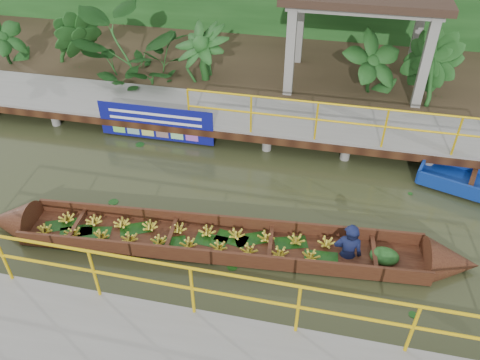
# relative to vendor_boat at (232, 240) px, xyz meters

# --- Properties ---
(ground) EXTENTS (80.00, 80.00, 0.00)m
(ground) POSITION_rel_vendor_boat_xyz_m (-0.92, 0.94, -0.20)
(ground) COLOR #2B3018
(ground) RESTS_ON ground
(land_strip) EXTENTS (30.00, 8.00, 0.45)m
(land_strip) POSITION_rel_vendor_boat_xyz_m (-0.92, 8.44, 0.02)
(land_strip) COLOR #2F2517
(land_strip) RESTS_ON ground
(far_dock) EXTENTS (16.00, 2.06, 1.66)m
(far_dock) POSITION_rel_vendor_boat_xyz_m (-0.90, 4.37, 0.27)
(far_dock) COLOR gray
(far_dock) RESTS_ON ground
(pavilion) EXTENTS (4.40, 3.00, 3.00)m
(pavilion) POSITION_rel_vendor_boat_xyz_m (2.08, 7.24, 2.61)
(pavilion) COLOR gray
(pavilion) RESTS_ON ground
(vendor_boat) EXTENTS (9.93, 1.75, 1.98)m
(vendor_boat) POSITION_rel_vendor_boat_xyz_m (0.00, 0.00, 0.00)
(vendor_boat) COLOR #34150E
(vendor_boat) RESTS_ON ground
(blue_banner) EXTENTS (3.10, 0.04, 0.97)m
(blue_banner) POSITION_rel_vendor_boat_xyz_m (-2.83, 3.42, 0.35)
(blue_banner) COLOR navy
(blue_banner) RESTS_ON ground
(tropical_plants) EXTENTS (14.54, 1.54, 1.92)m
(tropical_plants) POSITION_rel_vendor_boat_xyz_m (-2.67, 6.24, 1.21)
(tropical_plants) COLOR #143912
(tropical_plants) RESTS_ON ground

